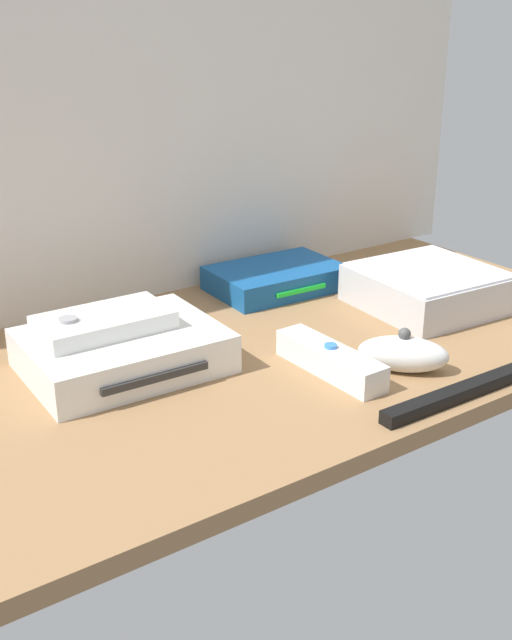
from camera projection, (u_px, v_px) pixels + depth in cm
name	position (u px, v px, depth cm)	size (l,w,h in cm)	color
ground_plane	(256.00, 359.00, 91.83)	(100.00, 48.00, 2.00)	#936D47
back_wall	(144.00, 54.00, 98.18)	(110.00, 1.20, 64.00)	silver
game_console	(123.00, 351.00, 86.37)	(21.53, 17.05, 4.40)	white
mini_computer	(428.00, 288.00, 104.27)	(18.09, 18.09, 5.30)	silver
network_router	(276.00, 278.00, 110.90)	(18.49, 12.93, 3.40)	#145193
remote_wand	(330.00, 360.00, 85.70)	(3.84, 14.86, 3.40)	white
remote_nunchuk	(403.00, 354.00, 85.99)	(10.00, 10.34, 5.10)	white
remote_classic_pad	(104.00, 322.00, 85.59)	(14.57, 8.31, 2.40)	white
sensor_bar	(471.00, 389.00, 81.06)	(24.00, 1.80, 1.40)	black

